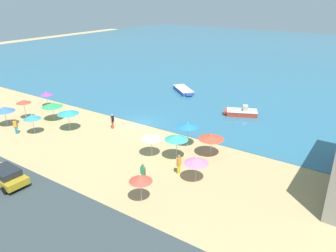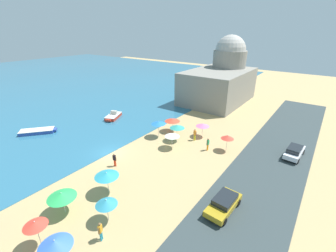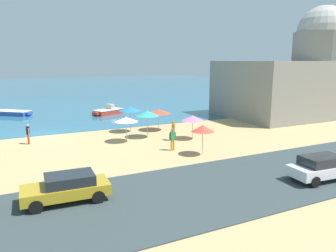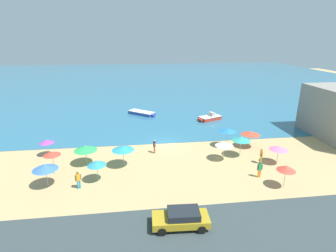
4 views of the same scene
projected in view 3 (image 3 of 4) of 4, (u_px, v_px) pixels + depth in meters
name	position (u px, v px, depth m)	size (l,w,h in m)	color
ground_plane	(46.00, 135.00, 31.15)	(160.00, 160.00, 0.00)	tan
sea	(20.00, 90.00, 79.50)	(150.00, 110.00, 0.05)	#2C6785
coastal_road	(89.00, 212.00, 15.32)	(80.00, 8.00, 0.06)	#323D3F
beach_umbrella_1	(126.00, 119.00, 28.34)	(2.06, 2.06, 2.27)	#B2B2B7
beach_umbrella_2	(159.00, 112.00, 33.13)	(2.42, 2.42, 2.21)	#B2B2B7
beach_umbrella_3	(130.00, 109.00, 32.27)	(2.17, 2.17, 2.57)	#B2B2B7
beach_umbrella_4	(147.00, 113.00, 29.92)	(2.17, 2.17, 2.57)	#B2B2B7
beach_umbrella_5	(203.00, 128.00, 24.37)	(1.72, 1.72, 2.36)	#B2B2B7
beach_umbrella_11	(193.00, 118.00, 29.39)	(2.01, 2.01, 2.21)	#B2B2B7
bather_0	(173.00, 129.00, 29.02)	(0.29, 0.56, 1.81)	gold
bather_1	(173.00, 138.00, 25.77)	(0.57, 0.24, 1.78)	orange
bather_2	(28.00, 133.00, 27.76)	(0.28, 0.56, 1.74)	red
parked_car_0	(67.00, 187.00, 16.33)	(4.32, 2.10, 1.39)	#AD8B1E
parked_car_1	(323.00, 167.00, 19.33)	(4.39, 2.08, 1.46)	silver
skiff_nearshore	(11.00, 113.00, 42.41)	(5.02, 4.54, 0.60)	#314CA0
skiff_offshore	(108.00, 111.00, 43.26)	(4.40, 3.26, 1.27)	red
harbor_fortress	(303.00, 77.00, 42.96)	(17.70, 11.55, 14.10)	gray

